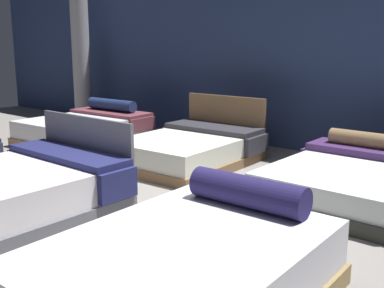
{
  "coord_description": "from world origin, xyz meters",
  "views": [
    {
      "loc": [
        3.03,
        -3.55,
        1.72
      ],
      "look_at": [
        -0.17,
        0.25,
        0.64
      ],
      "focal_mm": 43.73,
      "sensor_mm": 36.0,
      "label": 1
    }
  ],
  "objects_px": {
    "bed_4": "(86,129)",
    "bed_1": "(8,193)",
    "bed_6": "(353,180)",
    "bed_2": "(184,273)",
    "support_pillar": "(80,41)",
    "bed_5": "(190,149)"
  },
  "relations": [
    {
      "from": "bed_5",
      "to": "bed_2",
      "type": "bearing_deg",
      "value": -52.93
    },
    {
      "from": "support_pillar",
      "to": "bed_6",
      "type": "bearing_deg",
      "value": -10.0
    },
    {
      "from": "bed_4",
      "to": "bed_5",
      "type": "relative_size",
      "value": 0.99
    },
    {
      "from": "bed_1",
      "to": "bed_2",
      "type": "relative_size",
      "value": 1.01
    },
    {
      "from": "bed_1",
      "to": "bed_6",
      "type": "bearing_deg",
      "value": 48.87
    },
    {
      "from": "bed_1",
      "to": "bed_2",
      "type": "bearing_deg",
      "value": -3.03
    },
    {
      "from": "bed_2",
      "to": "bed_5",
      "type": "distance_m",
      "value": 3.79
    },
    {
      "from": "bed_2",
      "to": "bed_4",
      "type": "distance_m",
      "value": 5.58
    },
    {
      "from": "bed_4",
      "to": "support_pillar",
      "type": "relative_size",
      "value": 0.58
    },
    {
      "from": "bed_1",
      "to": "bed_6",
      "type": "distance_m",
      "value": 3.7
    },
    {
      "from": "bed_4",
      "to": "bed_6",
      "type": "height_order",
      "value": "bed_4"
    },
    {
      "from": "bed_5",
      "to": "bed_6",
      "type": "relative_size",
      "value": 1.03
    },
    {
      "from": "bed_2",
      "to": "bed_4",
      "type": "bearing_deg",
      "value": 147.27
    },
    {
      "from": "bed_2",
      "to": "bed_4",
      "type": "relative_size",
      "value": 1.04
    },
    {
      "from": "bed_5",
      "to": "bed_1",
      "type": "bearing_deg",
      "value": -93.35
    },
    {
      "from": "bed_2",
      "to": "support_pillar",
      "type": "bearing_deg",
      "value": 145.98
    },
    {
      "from": "bed_2",
      "to": "bed_5",
      "type": "relative_size",
      "value": 1.03
    },
    {
      "from": "bed_5",
      "to": "bed_6",
      "type": "distance_m",
      "value": 2.39
    },
    {
      "from": "bed_1",
      "to": "support_pillar",
      "type": "distance_m",
      "value": 5.75
    },
    {
      "from": "bed_1",
      "to": "bed_5",
      "type": "distance_m",
      "value": 2.79
    },
    {
      "from": "bed_2",
      "to": "bed_5",
      "type": "height_order",
      "value": "bed_5"
    },
    {
      "from": "bed_4",
      "to": "bed_1",
      "type": "bearing_deg",
      "value": -52.91
    }
  ]
}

